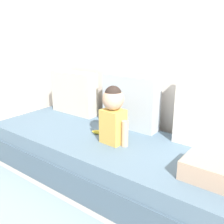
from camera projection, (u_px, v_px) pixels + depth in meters
The scene contains 9 objects.
ground_plane at pixel (108, 176), 2.35m from camera, with size 12.00×12.00×0.00m, color #B2ADA3.
back_wall at pixel (145, 36), 2.41m from camera, with size 5.65×0.10×2.47m, color silver.
couch at pixel (108, 158), 2.29m from camera, with size 2.45×0.90×0.38m.
throw_pillow_left at pixel (74, 93), 2.86m from camera, with size 0.58×0.16×0.47m, color beige.
throw_pillow_center at pixel (131, 102), 2.42m from camera, with size 0.56×0.16×0.51m, color #B2BCC6.
throw_pillow_right at pixel (213, 113), 1.97m from camera, with size 0.57×0.16×0.59m, color silver.
toddler at pixel (113, 113), 2.07m from camera, with size 0.29×0.18×0.49m.
banana at pixel (100, 132), 2.30m from camera, with size 0.17×0.04×0.04m, color yellow.
folded_blanket at pixel (216, 171), 1.58m from camera, with size 0.40×0.28×0.13m, color tan.
Camera 1 is at (1.27, -1.62, 1.28)m, focal length 40.73 mm.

